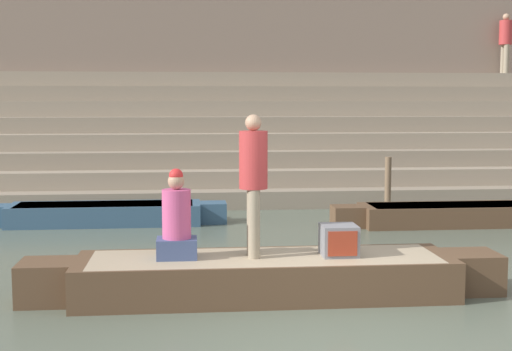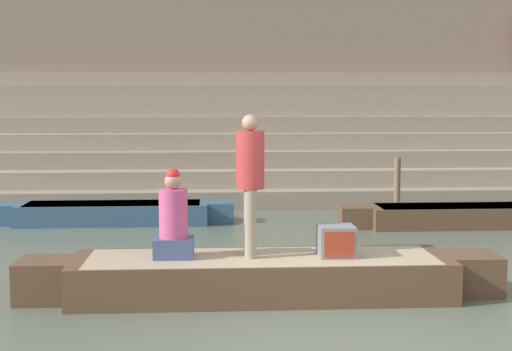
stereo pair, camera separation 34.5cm
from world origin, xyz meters
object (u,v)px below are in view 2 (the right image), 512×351
(moored_boat_shore, at_px, (478,215))
(tv_set, at_px, (336,241))
(person_standing, at_px, (250,175))
(mooring_post, at_px, (397,187))
(rowboat_main, at_px, (262,275))
(person_rowing, at_px, (173,222))
(moored_boat_distant, at_px, (113,212))

(moored_boat_shore, bearing_deg, tv_set, -122.24)
(person_standing, relative_size, mooring_post, 1.42)
(rowboat_main, bearing_deg, mooring_post, 63.43)
(rowboat_main, xyz_separation_m, person_standing, (-0.14, 0.03, 1.27))
(person_standing, xyz_separation_m, tv_set, (1.08, -0.05, -0.83))
(mooring_post, bearing_deg, tv_set, -111.28)
(person_rowing, relative_size, tv_set, 2.48)
(person_rowing, bearing_deg, person_standing, 4.91)
(rowboat_main, relative_size, moored_boat_distant, 1.25)
(rowboat_main, bearing_deg, moored_boat_distant, 117.18)
(person_standing, height_order, moored_boat_shore, person_standing)
(tv_set, bearing_deg, person_rowing, 175.14)
(person_standing, distance_m, moored_boat_shore, 6.82)
(moored_boat_distant, distance_m, mooring_post, 5.98)
(rowboat_main, xyz_separation_m, mooring_post, (3.33, 6.12, 0.36))
(moored_boat_distant, height_order, mooring_post, mooring_post)
(person_rowing, distance_m, moored_boat_distant, 5.75)
(moored_boat_shore, height_order, moored_boat_distant, same)
(moored_boat_shore, bearing_deg, rowboat_main, -128.80)
(person_rowing, height_order, tv_set, person_rowing)
(rowboat_main, distance_m, tv_set, 1.03)
(person_rowing, distance_m, mooring_post, 7.54)
(person_standing, height_order, tv_set, person_standing)
(moored_boat_distant, bearing_deg, mooring_post, 10.43)
(person_standing, height_order, mooring_post, person_standing)
(rowboat_main, distance_m, person_standing, 1.28)
(rowboat_main, relative_size, person_rowing, 5.39)
(rowboat_main, height_order, mooring_post, mooring_post)
(moored_boat_shore, relative_size, moored_boat_distant, 1.14)
(person_standing, bearing_deg, rowboat_main, -20.49)
(person_standing, height_order, moored_boat_distant, person_standing)
(tv_set, xyz_separation_m, moored_boat_shore, (3.65, 4.78, -0.49))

